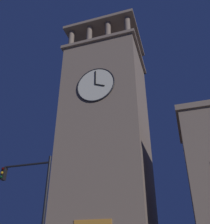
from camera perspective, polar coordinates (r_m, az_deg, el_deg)
clocktower at (r=27.70m, az=0.35°, el=-6.51°), size 9.12×8.24×29.91m
traffic_signal_mid at (r=15.42m, az=-16.31°, el=-17.85°), size 3.26×0.41×6.61m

